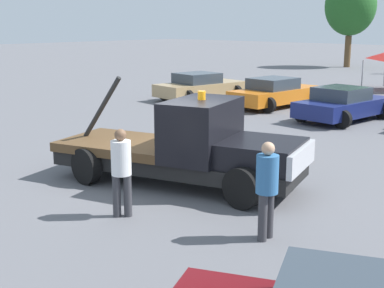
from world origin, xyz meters
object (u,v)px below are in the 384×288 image
Objects in this scene: parked_car_navy at (343,104)px; person_at_hood at (121,167)px; parked_car_tan at (200,87)px; person_near_truck at (267,184)px; tree_center at (351,6)px; traffic_cone at (298,152)px; parked_car_orange at (275,93)px; tow_truck at (190,148)px.

person_at_hood is at bearing -166.48° from parked_car_navy.
person_at_hood is at bearing -135.72° from parked_car_tan.
person_near_truck reaches higher than parked_car_tan.
tree_center is at bearing 17.07° from parked_car_tan.
person_near_truck is 1.00× the size of person_at_hood.
traffic_cone is (-2.57, 5.20, -0.78)m from person_near_truck.
parked_car_navy is at bearing -86.35° from parked_car_tan.
parked_car_orange is 1.10× the size of parked_car_navy.
tree_center is (-16.61, 35.57, 4.06)m from person_near_truck.
tow_truck is 2.49m from person_at_hood.
parked_car_navy is at bearing -40.37° from person_at_hood.
tow_truck is 14.46m from parked_car_tan.
parked_car_orange is (-5.82, 13.90, -0.38)m from person_at_hood.
traffic_cone is (0.20, 6.20, -0.78)m from person_at_hood.
tow_truck reaches higher than person_near_truck.
traffic_cone is at bearing 112.91° from person_near_truck.
parked_car_navy is at bearing 108.16° from person_near_truck.
tree_center reaches higher than parked_car_orange.
parked_car_navy is (-4.64, 11.78, -0.38)m from person_near_truck.
person_at_hood reaches higher than parked_car_tan.
person_near_truck is 0.40× the size of parked_car_navy.
person_near_truck is 0.37× the size of parked_car_orange.
parked_car_orange is (4.13, 0.57, -0.00)m from parked_car_tan.
parked_car_navy is at bearing -63.30° from tree_center.
tow_truck is 3.56× the size of person_at_hood.
tree_center is at bearing 31.86° from parked_car_navy.
parked_car_navy reaches higher than traffic_cone.
parked_car_tan is at bearing 91.26° from parked_car_navy.
parked_car_tan and parked_car_orange have the same top height.
person_at_hood reaches higher than parked_car_orange.
person_at_hood reaches higher than parked_car_navy.
tree_center reaches higher than person_near_truck.
parked_car_tan is (-9.95, 13.33, -0.38)m from person_at_hood.
tow_truck is 1.30× the size of parked_car_orange.
parked_car_orange is 0.64× the size of tree_center.
parked_car_tan is at bearing 114.37° from tow_truck.
person_near_truck reaches higher than parked_car_orange.
tree_center is at bearing 23.28° from parked_car_orange.
tow_truck is 1.31× the size of parked_car_tan.
person_at_hood is 0.24× the size of tree_center.
traffic_cone is at bearing -157.33° from parked_car_navy.
parked_car_navy is at bearing 81.19° from tow_truck.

